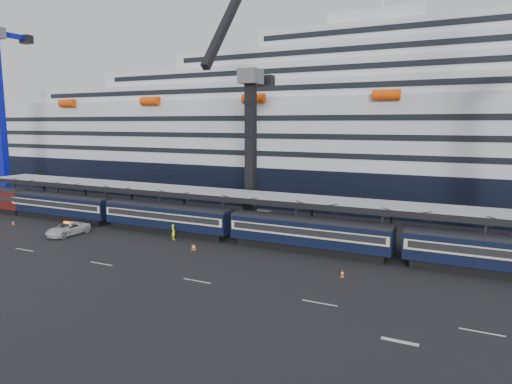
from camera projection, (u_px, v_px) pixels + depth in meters
ground at (356, 291)px, 40.18m from camera, size 260.00×260.00×0.00m
lane_markings at (453, 334)px, 31.97m from camera, size 111.00×4.27×0.02m
train at (337, 236)px, 50.75m from camera, size 133.05×3.00×4.05m
canopy at (388, 207)px, 51.81m from camera, size 130.00×6.25×5.53m
cruise_ship at (417, 136)px, 79.59m from camera, size 214.09×28.84×34.00m
crane_dark_near at (249, 143)px, 63.61m from camera, size 4.50×17.75×35.08m
pickup_truck at (68, 229)px, 60.14m from camera, size 2.83×5.95×1.64m
worker at (173, 232)px, 57.67m from camera, size 0.86×0.79×1.98m
traffic_cone_a at (13, 223)px, 66.16m from camera, size 0.35×0.35×0.69m
traffic_cone_b at (195, 247)px, 53.15m from camera, size 0.36×0.36×0.73m
traffic_cone_c at (193, 247)px, 53.22m from camera, size 0.38×0.38×0.75m
traffic_cone_d at (342, 273)px, 43.78m from camera, size 0.39×0.39×0.77m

